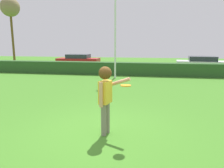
{
  "coord_description": "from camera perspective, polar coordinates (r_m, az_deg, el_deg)",
  "views": [
    {
      "loc": [
        1.2,
        -5.36,
        2.36
      ],
      "look_at": [
        0.12,
        0.84,
        1.15
      ],
      "focal_mm": 34.33,
      "sensor_mm": 36.0,
      "label": 1
    }
  ],
  "objects": [
    {
      "name": "lamppost",
      "position": [
        14.6,
        0.87,
        16.79
      ],
      "size": [
        0.24,
        0.24,
        7.08
      ],
      "color": "silver",
      "rests_on": "ground"
    },
    {
      "name": "hedge_row",
      "position": [
        16.09,
        5.57,
        4.06
      ],
      "size": [
        23.79,
        0.9,
        0.93
      ],
      "primitive_type": "cube",
      "color": "#2B5224",
      "rests_on": "ground"
    },
    {
      "name": "willow_tree",
      "position": [
        27.31,
        -25.5,
        17.75
      ],
      "size": [
        2.05,
        2.05,
        7.26
      ],
      "color": "brown",
      "rests_on": "ground"
    },
    {
      "name": "parked_car_white",
      "position": [
        19.95,
        22.86,
        5.22
      ],
      "size": [
        4.34,
        2.12,
        1.25
      ],
      "color": "white",
      "rests_on": "ground"
    },
    {
      "name": "frisbee",
      "position": [
        5.04,
        3.69,
        -0.4
      ],
      "size": [
        0.25,
        0.25,
        0.03
      ],
      "color": "orange"
    },
    {
      "name": "person",
      "position": [
        5.44,
        -1.71,
        -2.14
      ],
      "size": [
        0.8,
        0.55,
        1.79
      ],
      "color": "gray",
      "rests_on": "ground"
    },
    {
      "name": "ground_plane",
      "position": [
        5.97,
        -2.55,
        -12.39
      ],
      "size": [
        60.0,
        60.0,
        0.0
      ],
      "primitive_type": "plane",
      "color": "#3F7B24"
    },
    {
      "name": "parked_car_red",
      "position": [
        22.08,
        -8.94,
        6.4
      ],
      "size": [
        4.2,
        1.81,
        1.25
      ],
      "color": "#B21E1E",
      "rests_on": "ground"
    }
  ]
}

